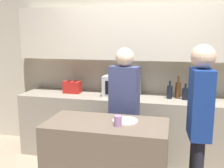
{
  "coord_description": "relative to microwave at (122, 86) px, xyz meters",
  "views": [
    {
      "loc": [
        0.43,
        -2.25,
        1.82
      ],
      "look_at": [
        -0.21,
        0.45,
        1.29
      ],
      "focal_mm": 42.0,
      "sensor_mm": 36.0,
      "label": 1
    }
  ],
  "objects": [
    {
      "name": "kitchen_island",
      "position": [
        0.08,
        -1.24,
        -0.61
      ],
      "size": [
        1.24,
        0.61,
        0.94
      ],
      "color": "brown",
      "rests_on": "ground_plane"
    },
    {
      "name": "bottle_2",
      "position": [
        0.89,
        -0.04,
        -0.06
      ],
      "size": [
        0.08,
        0.08,
        0.23
      ],
      "color": "black",
      "rests_on": "back_counter"
    },
    {
      "name": "bottle_0",
      "position": [
        0.68,
        -0.02,
        -0.05
      ],
      "size": [
        0.08,
        0.08,
        0.25
      ],
      "color": "black",
      "rests_on": "back_counter"
    },
    {
      "name": "back_wall",
      "position": [
        0.29,
        0.22,
        0.46
      ],
      "size": [
        6.4,
        0.4,
        2.7
      ],
      "color": "beige",
      "rests_on": "ground_plane"
    },
    {
      "name": "back_counter",
      "position": [
        0.29,
        -0.05,
        -0.61
      ],
      "size": [
        3.6,
        0.62,
        0.93
      ],
      "color": "gray",
      "rests_on": "ground_plane"
    },
    {
      "name": "toaster",
      "position": [
        -0.78,
        0.0,
        -0.06
      ],
      "size": [
        0.26,
        0.16,
        0.18
      ],
      "color": "#B21E19",
      "rests_on": "back_counter"
    },
    {
      "name": "bottle_1",
      "position": [
        0.8,
        0.02,
        -0.03
      ],
      "size": [
        0.08,
        0.08,
        0.32
      ],
      "color": "#472814",
      "rests_on": "back_counter"
    },
    {
      "name": "bottle_4",
      "position": [
        1.12,
        -0.08,
        -0.03
      ],
      "size": [
        0.06,
        0.06,
        0.32
      ],
      "color": "#194723",
      "rests_on": "back_counter"
    },
    {
      "name": "person_left",
      "position": [
        0.98,
        -1.16,
        -0.04
      ],
      "size": [
        0.23,
        0.35,
        1.73
      ],
      "rotation": [
        0.0,
        0.0,
        -4.63
      ],
      "color": "black",
      "rests_on": "ground_plane"
    },
    {
      "name": "cup_0",
      "position": [
        0.22,
        -1.32,
        -0.09
      ],
      "size": [
        0.08,
        0.08,
        0.11
      ],
      "color": "#AD79AC",
      "rests_on": "kitchen_island"
    },
    {
      "name": "person_center",
      "position": [
        0.16,
        -0.67,
        -0.09
      ],
      "size": [
        0.36,
        0.23,
        1.66
      ],
      "rotation": [
        0.0,
        0.0,
        -3.28
      ],
      "color": "black",
      "rests_on": "ground_plane"
    },
    {
      "name": "microwave",
      "position": [
        0.0,
        0.0,
        0.0
      ],
      "size": [
        0.52,
        0.39,
        0.3
      ],
      "color": "#B7BABC",
      "rests_on": "back_counter"
    },
    {
      "name": "bottle_5",
      "position": [
        1.22,
        -0.08,
        -0.06
      ],
      "size": [
        0.07,
        0.07,
        0.24
      ],
      "color": "silver",
      "rests_on": "back_counter"
    },
    {
      "name": "plate_on_island",
      "position": [
        0.26,
        -1.16,
        -0.13
      ],
      "size": [
        0.26,
        0.26,
        0.01
      ],
      "color": "white",
      "rests_on": "kitchen_island"
    },
    {
      "name": "bottle_3",
      "position": [
        1.0,
        -0.14,
        -0.04
      ],
      "size": [
        0.07,
        0.07,
        0.29
      ],
      "color": "#472814",
      "rests_on": "back_counter"
    }
  ]
}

